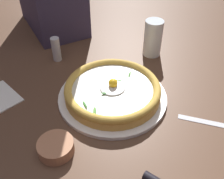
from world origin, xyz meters
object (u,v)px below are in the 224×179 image
at_px(side_bowl, 56,147).
at_px(pizza, 112,89).
at_px(drinking_glass, 153,40).
at_px(folded_napkin, 0,96).
at_px(pepper_shaker, 56,49).

bearing_deg(side_bowl, pizza, -146.33).
relative_size(drinking_glass, folded_napkin, 1.00).
height_order(folded_napkin, pepper_shaker, pepper_shaker).
bearing_deg(drinking_glass, pepper_shaker, -15.35).
xyz_separation_m(side_bowl, pepper_shaker, (-0.10, -0.42, 0.03)).
xyz_separation_m(drinking_glass, pepper_shaker, (0.35, -0.10, -0.01)).
height_order(pizza, pepper_shaker, pepper_shaker).
height_order(drinking_glass, pepper_shaker, drinking_glass).
xyz_separation_m(pizza, pepper_shaker, (0.11, -0.28, 0.01)).
distance_m(side_bowl, drinking_glass, 0.55).
distance_m(drinking_glass, folded_napkin, 0.58).
distance_m(pizza, folded_napkin, 0.36).
distance_m(side_bowl, pepper_shaker, 0.43).
bearing_deg(pizza, folded_napkin, -22.05).
bearing_deg(pepper_shaker, drinking_glass, 164.65).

